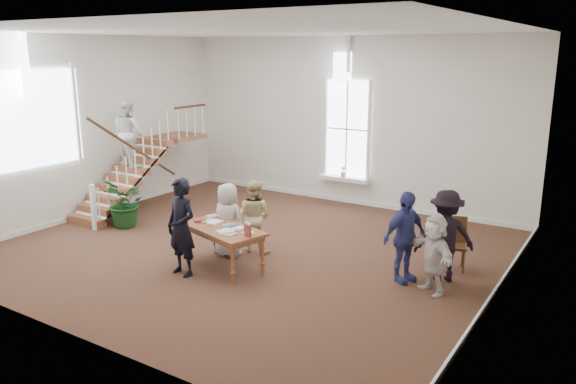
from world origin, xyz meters
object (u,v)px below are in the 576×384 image
Objects in this scene: library_table at (223,232)px; floor_plant at (125,203)px; person_yellow at (254,216)px; elderly_woman at (228,220)px; woman_cluster_a at (405,237)px; woman_cluster_b at (445,236)px; police_officer at (182,227)px; woman_cluster_c at (434,254)px; side_chair at (454,240)px.

floor_plant is at bearing -176.45° from library_table.
person_yellow is at bearing 4.70° from floor_plant.
floor_plant is (-3.26, 0.21, -0.17)m from elderly_woman.
person_yellow is 0.91× the size of woman_cluster_a.
person_yellow is at bearing -26.62° from woman_cluster_b.
police_officer is at bearing -108.10° from library_table.
elderly_woman is 4.27m from woman_cluster_b.
library_table is 3.70m from floor_plant.
woman_cluster_c is 7.41m from floor_plant.
person_yellow reaches higher than library_table.
elderly_woman is 3.59m from woman_cluster_a.
elderly_woman is at bearing -134.91° from woman_cluster_c.
woman_cluster_a is 0.75m from woman_cluster_b.
woman_cluster_b is 1.43× the size of floor_plant.
woman_cluster_a reaches higher than elderly_woman.
floor_plant is at bearing -139.28° from woman_cluster_c.
police_officer is 1.21× the size of elderly_woman.
person_yellow is 3.23m from woman_cluster_a.
woman_cluster_c is (4.24, 1.71, -0.22)m from police_officer.
floor_plant reaches higher than library_table.
police_officer is 4.10m from woman_cluster_a.
library_table is at bearing 62.98° from police_officer.
person_yellow is at bearing 179.96° from side_chair.
police_officer is 1.20× the size of person_yellow.
library_table is at bearing 88.04° from person_yellow.
floor_plant is 1.17× the size of side_chair.
woman_cluster_b is 7.45m from floor_plant.
woman_cluster_a is 0.66m from woman_cluster_c.
woman_cluster_a is 1.43× the size of floor_plant.
woman_cluster_b is 0.75m from side_chair.
woman_cluster_a is at bearing 178.55° from person_yellow.
side_chair is (3.76, 2.40, -0.17)m from library_table.
person_yellow is 3.87m from woman_cluster_b.
person_yellow is 4.03m from side_chair.
woman_cluster_c is at bearing 29.14° from police_officer.
woman_cluster_a reaches higher than side_chair.
library_table is 3.42m from woman_cluster_a.
elderly_woman is 1.08× the size of woman_cluster_c.
floor_plant is at bearing 173.28° from side_chair.
side_chair is at bearing -3.98° from woman_cluster_a.
library_table is 1.05× the size of police_officer.
library_table is 1.63× the size of floor_plant.
woman_cluster_a is 1.67× the size of side_chair.
woman_cluster_c is at bearing 55.34° from woman_cluster_b.
person_yellow is 3.84m from woman_cluster_c.
side_chair is (-0.02, 0.70, -0.28)m from woman_cluster_b.
woman_cluster_b is at bearing 40.38° from library_table.
woman_cluster_a is at bearing 1.22° from woman_cluster_b.
side_chair is at bearing 48.64° from library_table.
police_officer reaches higher than floor_plant.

